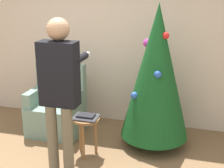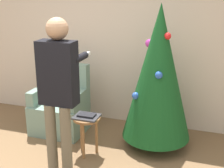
{
  "view_description": "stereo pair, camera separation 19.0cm",
  "coord_description": "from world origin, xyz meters",
  "px_view_note": "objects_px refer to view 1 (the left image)",
  "views": [
    {
      "loc": [
        1.42,
        -2.36,
        2.12
      ],
      "look_at": [
        0.49,
        1.01,
        1.0
      ],
      "focal_mm": 50.0,
      "sensor_mm": 36.0,
      "label": 1
    },
    {
      "loc": [
        1.61,
        -2.3,
        2.12
      ],
      "look_at": [
        0.49,
        1.01,
        1.0
      ],
      "focal_mm": 50.0,
      "sensor_mm": 36.0,
      "label": 2
    }
  ],
  "objects_px": {
    "person_standing": "(60,86)",
    "side_stool": "(86,125)",
    "christmas_tree": "(156,72)",
    "armchair": "(57,109)"
  },
  "relations": [
    {
      "from": "person_standing",
      "to": "side_stool",
      "type": "relative_size",
      "value": 3.51
    },
    {
      "from": "christmas_tree",
      "to": "side_stool",
      "type": "bearing_deg",
      "value": -147.54
    },
    {
      "from": "armchair",
      "to": "person_standing",
      "type": "xyz_separation_m",
      "value": [
        0.55,
        -1.02,
        0.74
      ]
    },
    {
      "from": "christmas_tree",
      "to": "person_standing",
      "type": "xyz_separation_m",
      "value": [
        -0.89,
        -1.01,
        0.06
      ]
    },
    {
      "from": "christmas_tree",
      "to": "side_stool",
      "type": "xyz_separation_m",
      "value": [
        -0.8,
        -0.51,
        -0.62
      ]
    },
    {
      "from": "person_standing",
      "to": "side_stool",
      "type": "height_order",
      "value": "person_standing"
    },
    {
      "from": "armchair",
      "to": "person_standing",
      "type": "bearing_deg",
      "value": -61.8
    },
    {
      "from": "christmas_tree",
      "to": "person_standing",
      "type": "distance_m",
      "value": 1.35
    },
    {
      "from": "armchair",
      "to": "side_stool",
      "type": "height_order",
      "value": "armchair"
    },
    {
      "from": "christmas_tree",
      "to": "armchair",
      "type": "bearing_deg",
      "value": 179.6
    }
  ]
}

